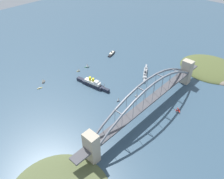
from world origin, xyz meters
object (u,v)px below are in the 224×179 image
Objects in this scene: seaplane_taxiing_near_bridge at (178,111)px; small_boat_1 at (137,95)px; ocean_liner at (93,83)px; small_boat_4 at (79,70)px; small_boat_5 at (118,99)px; small_boat_2 at (43,81)px; small_boat_3 at (40,88)px; naval_cruiser at (145,73)px; harbor_ferry_steamer at (112,54)px; small_boat_0 at (87,65)px; harbor_arch_bridge at (148,101)px.

seaplane_taxiing_near_bridge is 77.53m from small_boat_1.
ocean_liner reaches higher than small_boat_4.
small_boat_1 is at bearing -83.45° from small_boat_4.
small_boat_5 reaches higher than seaplane_taxiing_near_bridge.
small_boat_2 is 1.03× the size of small_boat_3.
small_boat_2 reaches higher than small_boat_1.
small_boat_3 is at bearing -143.19° from small_boat_2.
small_boat_1 is (-71.15, -33.01, 0.39)m from naval_cruiser.
ocean_liner is at bearing -153.01° from harbor_ferry_steamer.
seaplane_taxiing_near_bridge is 0.88× the size of small_boat_0.
small_boat_0 is 1.36× the size of small_boat_5.
small_boat_0 reaches higher than small_boat_4.
small_boat_3 is (-115.07, 8.44, -4.27)m from small_boat_0.
small_boat_0 is (-9.41, 218.32, 3.15)m from seaplane_taxiing_near_bridge.
small_boat_0 reaches higher than seaplane_taxiing_near_bridge.
naval_cruiser is at bearing -38.60° from small_boat_2.
harbor_arch_bridge is 61.14m from small_boat_5.
naval_cruiser is 7.88× the size of small_boat_4.
small_boat_1 is at bearing -26.60° from small_boat_5.
harbor_ferry_steamer is 193.68m from small_boat_3.
small_boat_2 is (-177.45, 19.79, 2.22)m from harbor_ferry_steamer.
small_boat_4 is at bearing 83.16° from small_boat_5.
harbor_ferry_steamer is at bearing 72.50° from seaplane_taxiing_near_bridge.
naval_cruiser reaches higher than small_boat_4.
small_boat_3 is at bearing 118.76° from seaplane_taxiing_near_bridge.
harbor_arch_bridge is at bearing -85.64° from ocean_liner.
small_boat_2 is 158.85m from small_boat_5.
small_boat_1 is 187.13m from small_boat_2.
naval_cruiser is 104.42m from small_boat_5.
naval_cruiser is at bearing -97.50° from harbor_ferry_steamer.
small_boat_4 reaches higher than small_boat_3.
small_boat_1 is (-85.66, -143.28, 0.79)m from harbor_ferry_steamer.
small_boat_5 is (-9.12, 56.00, -22.79)m from harbor_arch_bridge.
small_boat_0 reaches higher than small_boat_1.
harbor_arch_bridge is at bearing -142.11° from naval_cruiser.
small_boat_4 is (91.33, -7.17, 2.74)m from small_boat_3.
small_boat_5 is (-117.53, -127.33, 1.43)m from harbor_ferry_steamer.
seaplane_taxiing_near_bridge is at bearing -107.50° from harbor_ferry_steamer.
small_boat_1 is at bearing -155.11° from naval_cruiser.
small_boat_4 is (-16.52, 143.87, 0.44)m from small_boat_1.
small_boat_3 is (-124.48, 226.76, -1.11)m from seaplane_taxiing_near_bridge.
small_boat_0 is 1.45× the size of small_boat_4.
ocean_liner is 99.62m from small_boat_2.
small_boat_1 is (32.14, -83.28, -2.36)m from ocean_liner.
small_boat_2 reaches higher than small_boat_4.
ocean_liner reaches higher than harbor_ferry_steamer.
harbor_arch_bridge is 125.47m from ocean_liner.
small_boat_0 is at bearing -3.06° from small_boat_4.
naval_cruiser is at bearing 24.89° from small_boat_1.
small_boat_0 is at bearing 80.69° from harbor_arch_bridge.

